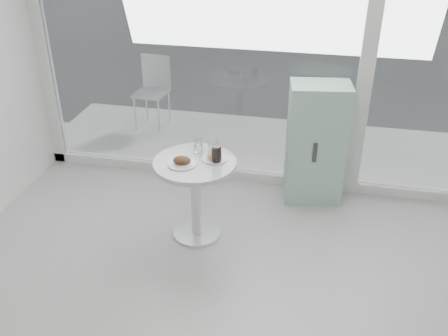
% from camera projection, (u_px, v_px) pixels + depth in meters
% --- Properties ---
extents(room_shell, '(6.00, 6.00, 6.00)m').
position_uv_depth(room_shell, '(136.00, 229.00, 1.53)').
color(room_shell, white).
rests_on(room_shell, ground).
extents(storefront, '(5.00, 0.14, 3.00)m').
position_uv_depth(storefront, '(281.00, 24.00, 4.65)').
color(storefront, silver).
rests_on(storefront, ground).
extents(main_table, '(0.72, 0.72, 0.77)m').
position_uv_depth(main_table, '(195.00, 183.00, 4.39)').
color(main_table, silver).
rests_on(main_table, ground).
extents(patio_deck, '(5.60, 1.60, 0.05)m').
position_uv_depth(patio_deck, '(275.00, 146.00, 6.18)').
color(patio_deck, beige).
rests_on(patio_deck, ground).
extents(mint_cabinet, '(0.62, 0.45, 1.23)m').
position_uv_depth(mint_cabinet, '(316.00, 143.00, 4.93)').
color(mint_cabinet, '#8FB6A3').
rests_on(mint_cabinet, ground).
extents(patio_chair, '(0.43, 0.43, 0.91)m').
position_uv_depth(patio_chair, '(153.00, 87.00, 6.47)').
color(patio_chair, silver).
rests_on(patio_chair, patio_deck).
extents(plate_fritter, '(0.25, 0.25, 0.07)m').
position_uv_depth(plate_fritter, '(182.00, 162.00, 4.22)').
color(plate_fritter, silver).
rests_on(plate_fritter, main_table).
extents(plate_donut, '(0.23, 0.23, 0.05)m').
position_uv_depth(plate_donut, '(215.00, 157.00, 4.31)').
color(plate_donut, silver).
rests_on(plate_donut, main_table).
extents(water_tumbler_a, '(0.07, 0.07, 0.12)m').
position_uv_depth(water_tumbler_a, '(198.00, 147.00, 4.41)').
color(water_tumbler_a, white).
rests_on(water_tumbler_a, main_table).
extents(water_tumbler_b, '(0.08, 0.08, 0.13)m').
position_uv_depth(water_tumbler_b, '(213.00, 147.00, 4.39)').
color(water_tumbler_b, white).
rests_on(water_tumbler_b, main_table).
extents(cola_glass, '(0.08, 0.08, 0.16)m').
position_uv_depth(cola_glass, '(216.00, 154.00, 4.23)').
color(cola_glass, white).
rests_on(cola_glass, main_table).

